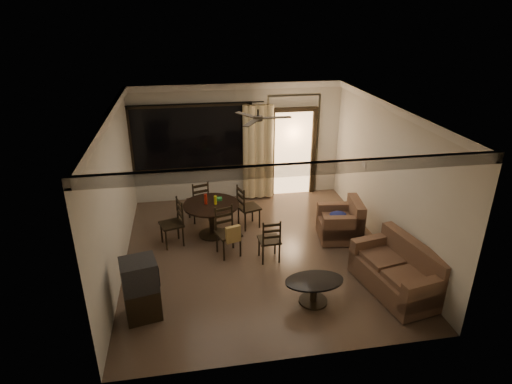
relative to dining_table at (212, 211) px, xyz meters
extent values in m
plane|color=#7F6651|center=(0.81, -0.86, -0.56)|extent=(5.50, 5.50, 0.00)
plane|color=beige|center=(0.81, 1.89, 0.84)|extent=(5.00, 0.00, 5.00)
plane|color=beige|center=(0.81, -3.61, 0.84)|extent=(5.00, 0.00, 5.00)
plane|color=beige|center=(-1.69, -0.86, 0.84)|extent=(0.00, 5.50, 5.50)
plane|color=beige|center=(3.31, -0.86, 0.84)|extent=(0.00, 5.50, 5.50)
plane|color=white|center=(0.81, -0.86, 2.24)|extent=(5.50, 5.50, 0.00)
cube|color=black|center=(-0.29, 1.86, 1.01)|extent=(2.70, 0.04, 1.45)
cylinder|color=black|center=(-0.19, 1.77, 1.82)|extent=(3.20, 0.03, 0.03)
cube|color=#FFC684|center=(2.16, 1.85, 0.49)|extent=(0.91, 0.03, 2.08)
cube|color=white|center=(3.29, 0.19, 0.74)|extent=(0.02, 0.18, 0.12)
cylinder|color=black|center=(0.81, -0.86, 2.18)|extent=(0.03, 0.03, 0.12)
cylinder|color=black|center=(0.81, -0.86, 2.09)|extent=(0.16, 0.16, 0.08)
cylinder|color=black|center=(0.00, 0.00, 0.13)|extent=(1.14, 1.14, 0.04)
cylinder|color=black|center=(0.00, 0.00, -0.21)|extent=(0.11, 0.11, 0.66)
cylinder|color=black|center=(0.00, 0.00, -0.55)|extent=(0.57, 0.57, 0.03)
cylinder|color=maroon|center=(-0.11, 0.02, 0.26)|extent=(0.06, 0.06, 0.22)
cylinder|color=gold|center=(0.09, -0.02, 0.24)|extent=(0.06, 0.06, 0.18)
cube|color=#237732|center=(0.16, 0.17, 0.17)|extent=(0.14, 0.10, 0.05)
cube|color=black|center=(-0.81, -0.25, -0.11)|extent=(0.53, 0.53, 0.04)
cube|color=black|center=(0.81, 0.25, -0.11)|extent=(0.53, 0.53, 0.04)
cube|color=black|center=(0.25, -0.81, -0.11)|extent=(0.53, 0.53, 0.04)
cube|color=tan|center=(0.32, -1.03, -0.01)|extent=(0.29, 0.16, 0.32)
cube|color=black|center=(-0.24, 0.76, -0.11)|extent=(0.53, 0.53, 0.04)
cube|color=black|center=(-1.24, -2.37, -0.30)|extent=(0.60, 0.56, 0.52)
cube|color=black|center=(-1.24, -2.37, 0.19)|extent=(0.60, 0.56, 0.47)
cube|color=black|center=(-0.99, -2.31, 0.19)|extent=(0.10, 0.37, 0.32)
cube|color=#422B1F|center=(2.86, -2.42, -0.35)|extent=(1.11, 1.69, 0.39)
cube|color=#422B1F|center=(3.17, -2.36, -0.02)|extent=(0.48, 1.57, 0.64)
cube|color=#422B1F|center=(2.99, -3.10, -0.15)|extent=(0.85, 0.33, 0.49)
cube|color=#422B1F|center=(2.73, -1.74, -0.15)|extent=(0.85, 0.33, 0.49)
cube|color=#422B1F|center=(2.81, -2.43, -0.12)|extent=(0.83, 1.45, 0.12)
cube|color=#422B1F|center=(2.55, -0.57, -0.35)|extent=(0.92, 0.92, 0.38)
cube|color=#422B1F|center=(2.86, -0.61, -0.04)|extent=(0.30, 0.83, 0.62)
cube|color=#422B1F|center=(2.51, -0.89, -0.16)|extent=(0.83, 0.28, 0.48)
cube|color=#422B1F|center=(2.59, -0.25, -0.16)|extent=(0.83, 0.28, 0.48)
cube|color=#422B1F|center=(2.50, -0.57, -0.13)|extent=(0.65, 0.69, 0.11)
ellipsoid|color=navy|center=(2.50, -0.57, -0.02)|extent=(0.34, 0.29, 0.10)
ellipsoid|color=black|center=(1.44, -2.48, -0.16)|extent=(0.95, 0.57, 0.03)
cylinder|color=black|center=(1.44, -2.48, -0.36)|extent=(0.11, 0.11, 0.38)
cylinder|color=black|center=(1.44, -2.48, -0.55)|extent=(0.46, 0.46, 0.03)
cube|color=black|center=(0.98, -1.12, -0.15)|extent=(0.41, 0.41, 0.04)
camera|label=1|loc=(-0.43, -7.88, 3.84)|focal=30.00mm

